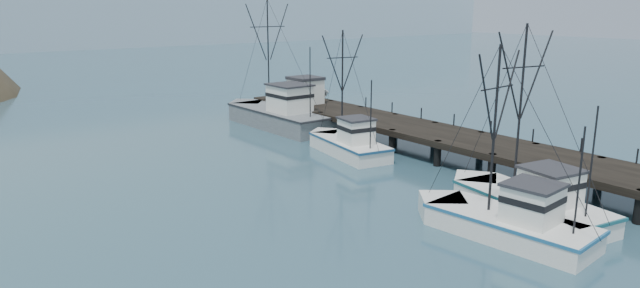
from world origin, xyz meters
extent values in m
plane|color=#29495B|center=(0.00, 0.00, 0.00)|extent=(400.00, 400.00, 0.00)
cube|color=black|center=(14.00, 16.00, 1.75)|extent=(6.00, 44.00, 0.50)
cylinder|color=black|center=(11.40, -4.00, 1.00)|extent=(0.56, 0.56, 2.00)
cylinder|color=black|center=(11.40, 1.00, 1.00)|extent=(0.56, 0.56, 2.00)
cylinder|color=black|center=(16.60, 1.00, 1.00)|extent=(0.56, 0.56, 2.00)
cylinder|color=black|center=(11.40, 6.00, 1.00)|extent=(0.56, 0.56, 2.00)
cylinder|color=black|center=(16.60, 6.00, 1.00)|extent=(0.56, 0.56, 2.00)
cylinder|color=black|center=(11.40, 11.00, 1.00)|extent=(0.56, 0.56, 2.00)
cylinder|color=black|center=(16.60, 11.00, 1.00)|extent=(0.56, 0.56, 2.00)
cylinder|color=black|center=(11.40, 16.00, 1.00)|extent=(0.56, 0.56, 2.00)
cylinder|color=black|center=(16.60, 16.00, 1.00)|extent=(0.56, 0.56, 2.00)
cylinder|color=black|center=(11.40, 21.00, 1.00)|extent=(0.56, 0.56, 2.00)
cylinder|color=black|center=(16.60, 21.00, 1.00)|extent=(0.56, 0.56, 2.00)
cylinder|color=black|center=(11.40, 26.00, 1.00)|extent=(0.56, 0.56, 2.00)
cylinder|color=black|center=(16.60, 26.00, 1.00)|extent=(0.56, 0.56, 2.00)
cylinder|color=black|center=(11.40, 31.00, 1.00)|extent=(0.56, 0.56, 2.00)
cylinder|color=black|center=(16.60, 31.00, 1.00)|extent=(0.56, 0.56, 2.00)
cylinder|color=black|center=(11.40, 36.00, 1.00)|extent=(0.56, 0.56, 2.00)
cylinder|color=black|center=(16.60, 36.00, 1.00)|extent=(0.56, 0.56, 2.00)
cube|color=#9EB2C6|center=(10.00, 170.00, 0.00)|extent=(360.00, 40.00, 26.00)
cube|color=white|center=(7.43, 0.25, 0.45)|extent=(5.04, 9.74, 1.60)
cube|color=white|center=(8.16, 4.83, 0.45)|extent=(3.58, 3.58, 1.60)
cube|color=#16505B|center=(7.43, 0.25, 1.15)|extent=(5.15, 9.99, 0.18)
cube|color=silver|center=(7.24, -0.93, 2.20)|extent=(2.92, 2.99, 1.90)
cube|color=#26262B|center=(7.24, -0.93, 3.23)|extent=(3.17, 3.26, 0.16)
cylinder|color=black|center=(7.65, 1.66, 6.17)|extent=(0.14, 0.14, 9.84)
cylinder|color=black|center=(6.87, -3.28, 4.20)|extent=(0.10, 0.10, 5.90)
cube|color=white|center=(3.78, -0.88, 0.45)|extent=(4.38, 8.90, 1.60)
cube|color=white|center=(3.31, 3.38, 0.45)|extent=(3.44, 3.44, 1.60)
cube|color=#1D5785|center=(3.78, -0.88, 1.15)|extent=(4.47, 9.13, 0.18)
cube|color=silver|center=(3.90, -1.97, 2.20)|extent=(2.67, 2.67, 1.90)
cube|color=#26262B|center=(3.90, -1.97, 3.23)|extent=(2.90, 2.91, 0.16)
cylinder|color=black|center=(3.63, 0.43, 5.70)|extent=(0.14, 0.14, 8.90)
cylinder|color=black|center=(4.15, -4.16, 3.92)|extent=(0.10, 0.10, 5.34)
cube|color=white|center=(8.18, 17.71, 0.45)|extent=(4.53, 8.73, 1.60)
cube|color=white|center=(8.87, 21.81, 0.45)|extent=(3.16, 3.16, 1.60)
cube|color=navy|center=(8.18, 17.71, 1.15)|extent=(4.63, 8.95, 0.18)
cube|color=silver|center=(8.00, 16.66, 2.20)|extent=(2.60, 2.68, 1.90)
cube|color=#26262B|center=(8.00, 16.66, 3.23)|extent=(2.82, 2.93, 0.16)
cylinder|color=black|center=(8.39, 18.97, 5.69)|extent=(0.14, 0.14, 8.88)
cylinder|color=black|center=(7.65, 14.56, 3.91)|extent=(0.10, 0.10, 5.33)
cube|color=slate|center=(9.59, 30.35, 0.75)|extent=(4.80, 13.18, 2.20)
cube|color=slate|center=(9.46, 36.89, 0.75)|extent=(4.55, 4.55, 2.20)
cube|color=black|center=(9.59, 30.35, 1.75)|extent=(4.89, 13.52, 0.18)
cube|color=silver|center=(9.62, 28.67, 3.15)|extent=(3.25, 3.75, 2.60)
cube|color=#26262B|center=(9.62, 28.67, 4.53)|extent=(3.53, 4.10, 0.16)
cylinder|color=black|center=(9.55, 32.36, 7.28)|extent=(0.14, 0.14, 10.86)
cylinder|color=black|center=(9.69, 25.31, 5.11)|extent=(0.10, 0.10, 6.52)
cube|color=silver|center=(13.35, 31.22, 3.25)|extent=(2.80, 3.00, 2.50)
cube|color=#26262B|center=(13.35, 31.22, 4.65)|extent=(3.00, 3.20, 0.30)
imported|color=silver|center=(15.41, 34.00, 2.75)|extent=(5.42, 2.52, 1.50)
camera|label=1|loc=(-21.26, -17.46, 12.03)|focal=32.00mm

